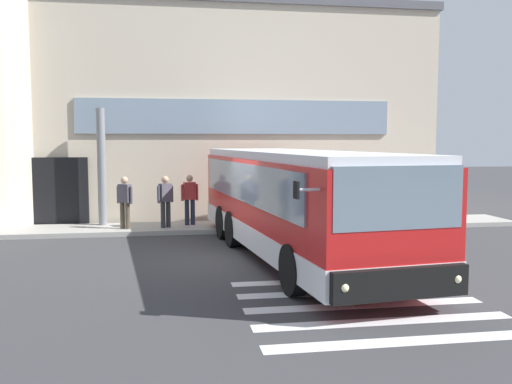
{
  "coord_description": "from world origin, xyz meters",
  "views": [
    {
      "loc": [
        -1.47,
        -13.4,
        2.95
      ],
      "look_at": [
        1.02,
        1.97,
        1.5
      ],
      "focal_mm": 38.53,
      "sensor_mm": 36.0,
      "label": 1
    }
  ],
  "objects": [
    {
      "name": "ground_plane",
      "position": [
        0.0,
        0.0,
        -0.01
      ],
      "size": [
        80.0,
        90.0,
        0.02
      ],
      "primitive_type": "cube",
      "color": "#353538",
      "rests_on": "ground"
    },
    {
      "name": "passenger_by_doorway",
      "position": [
        -1.56,
        4.5,
        1.11
      ],
      "size": [
        0.52,
        0.5,
        1.68
      ],
      "color": "#2D2D33",
      "rests_on": "boarding_curb"
    },
    {
      "name": "passenger_near_column",
      "position": [
        -2.83,
        4.43,
        1.08
      ],
      "size": [
        0.52,
        0.39,
        1.68
      ],
      "color": "#4C4233",
      "rests_on": "boarding_curb"
    },
    {
      "name": "safety_bollard_yellow",
      "position": [
        0.69,
        3.6,
        0.45
      ],
      "size": [
        0.18,
        0.18,
        0.9
      ],
      "primitive_type": "cylinder",
      "color": "yellow",
      "rests_on": "ground"
    },
    {
      "name": "entry_support_column",
      "position": [
        -3.63,
        5.4,
        2.09
      ],
      "size": [
        0.28,
        0.28,
        3.88
      ],
      "primitive_type": "cylinder",
      "color": "slate",
      "rests_on": "boarding_curb"
    },
    {
      "name": "bay_paint_stripes",
      "position": [
        2.0,
        -4.2,
        0.0
      ],
      "size": [
        4.4,
        3.96,
        0.01
      ],
      "color": "silver",
      "rests_on": "ground"
    },
    {
      "name": "boarding_curb",
      "position": [
        0.0,
        4.8,
        0.07
      ],
      "size": [
        21.09,
        2.0,
        0.15
      ],
      "primitive_type": "cube",
      "color": "#9E9B93",
      "rests_on": "ground"
    },
    {
      "name": "terminal_building",
      "position": [
        -0.67,
        11.54,
        4.01
      ],
      "size": [
        18.89,
        13.8,
        8.04
      ],
      "color": "beige",
      "rests_on": "ground"
    },
    {
      "name": "passenger_at_curb_edge",
      "position": [
        -0.75,
        4.95,
        1.08
      ],
      "size": [
        0.58,
        0.3,
        1.68
      ],
      "color": "#1E2338",
      "rests_on": "boarding_curb"
    },
    {
      "name": "bus_main_foreground",
      "position": [
        1.7,
        -0.05,
        1.33
      ],
      "size": [
        3.7,
        10.48,
        2.7
      ],
      "color": "red",
      "rests_on": "ground"
    }
  ]
}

